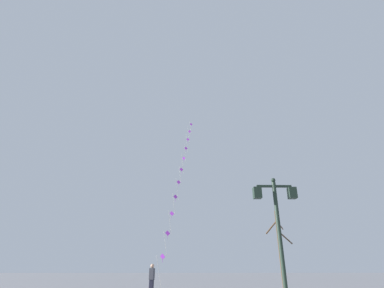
# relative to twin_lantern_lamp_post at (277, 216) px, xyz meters

# --- Properties ---
(twin_lantern_lamp_post) EXTENTS (1.55, 0.28, 4.55)m
(twin_lantern_lamp_post) POSITION_rel_twin_lantern_lamp_post_xyz_m (0.00, 0.00, 0.00)
(twin_lantern_lamp_post) COLOR #1E2D23
(twin_lantern_lamp_post) RESTS_ON ground_plane
(kite_train) EXTENTS (2.55, 13.72, 18.51)m
(kite_train) POSITION_rel_twin_lantern_lamp_post_xyz_m (-3.81, 15.74, 6.27)
(kite_train) COLOR brown
(kite_train) RESTS_ON ground_plane
(kite_flyer) EXTENTS (0.30, 0.62, 1.71)m
(kite_flyer) POSITION_rel_twin_lantern_lamp_post_xyz_m (-5.14, 7.85, -2.26)
(kite_flyer) COLOR #1E1E2D
(kite_flyer) RESTS_ON ground_plane
(bare_tree) EXTENTS (1.63, 1.00, 4.99)m
(bare_tree) POSITION_rel_twin_lantern_lamp_post_xyz_m (2.78, 9.01, -0.58)
(bare_tree) COLOR #4C3826
(bare_tree) RESTS_ON ground_plane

